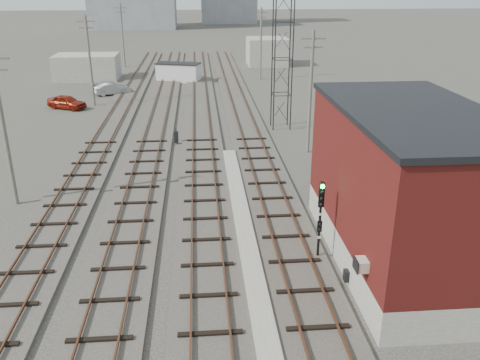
{
  "coord_description": "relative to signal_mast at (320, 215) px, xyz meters",
  "views": [
    {
      "loc": [
        -1.68,
        -8.21,
        12.32
      ],
      "look_at": [
        0.43,
        17.15,
        2.2
      ],
      "focal_mm": 38.0,
      "sensor_mm": 36.0,
      "label": 1
    }
  ],
  "objects": [
    {
      "name": "car_red",
      "position": [
        -18.68,
        31.41,
        -1.61
      ],
      "size": [
        4.36,
        3.32,
        1.39
      ],
      "primitive_type": "imported",
      "rotation": [
        0.0,
        0.0,
        1.1
      ],
      "color": "maroon",
      "rests_on": "ground"
    },
    {
      "name": "shed_left",
      "position": [
        -19.7,
        47.72,
        -0.7
      ],
      "size": [
        8.0,
        5.0,
        3.2
      ],
      "primitive_type": "cube",
      "color": "gray",
      "rests_on": "ground"
    },
    {
      "name": "ground",
      "position": [
        -3.7,
        47.72,
        -2.3
      ],
      "size": [
        320.0,
        320.0,
        0.0
      ],
      "primitive_type": "plane",
      "color": "#282621",
      "rests_on": "ground"
    },
    {
      "name": "utility_pole_right_a",
      "position": [
        2.8,
        15.72,
        2.5
      ],
      "size": [
        1.8,
        0.24,
        9.0
      ],
      "color": "#595147",
      "rests_on": "ground"
    },
    {
      "name": "utility_pole_left_a",
      "position": [
        -16.2,
        7.72,
        2.5
      ],
      "size": [
        1.8,
        0.24,
        9.0
      ],
      "color": "#595147",
      "rests_on": "ground"
    },
    {
      "name": "platform_curb",
      "position": [
        -3.2,
        1.72,
        -2.17
      ],
      "size": [
        0.9,
        28.0,
        0.26
      ],
      "primitive_type": "cube",
      "color": "gray",
      "rests_on": "ground"
    },
    {
      "name": "track_right",
      "position": [
        -1.2,
        26.72,
        -2.19
      ],
      "size": [
        3.2,
        90.0,
        0.39
      ],
      "color": "#332D28",
      "rests_on": "ground"
    },
    {
      "name": "shed_right",
      "position": [
        5.3,
        57.72,
        -0.3
      ],
      "size": [
        6.0,
        6.0,
        4.0
      ],
      "primitive_type": "cube",
      "color": "gray",
      "rests_on": "ground"
    },
    {
      "name": "track_mid_right",
      "position": [
        -5.2,
        26.72,
        -2.19
      ],
      "size": [
        3.2,
        90.0,
        0.39
      ],
      "color": "#332D28",
      "rests_on": "ground"
    },
    {
      "name": "car_grey",
      "position": [
        -15.54,
        39.29,
        -1.69
      ],
      "size": [
        4.39,
        2.2,
        1.22
      ],
      "primitive_type": "imported",
      "rotation": [
        0.0,
        0.0,
        1.69
      ],
      "color": "gray",
      "rests_on": "ground"
    },
    {
      "name": "site_trailer",
      "position": [
        -7.81,
        45.41,
        -1.12
      ],
      "size": [
        6.01,
        3.98,
        2.33
      ],
      "rotation": [
        0.0,
        0.0,
        -0.31
      ],
      "color": "silver",
      "rests_on": "ground"
    },
    {
      "name": "signal_mast",
      "position": [
        0.0,
        0.0,
        0.0
      ],
      "size": [
        0.4,
        0.41,
        3.94
      ],
      "color": "gray",
      "rests_on": "ground"
    },
    {
      "name": "switch_stand",
      "position": [
        -7.23,
        18.66,
        -1.73
      ],
      "size": [
        0.33,
        0.33,
        1.2
      ],
      "rotation": [
        0.0,
        0.0,
        -0.19
      ],
      "color": "black",
      "rests_on": "ground"
    },
    {
      "name": "track_left",
      "position": [
        -13.2,
        26.72,
        -2.19
      ],
      "size": [
        3.2,
        90.0,
        0.39
      ],
      "color": "#332D28",
      "rests_on": "ground"
    },
    {
      "name": "utility_pole_left_c",
      "position": [
        -16.2,
        57.72,
        2.5
      ],
      "size": [
        1.8,
        0.24,
        9.0
      ],
      "color": "#595147",
      "rests_on": "ground"
    },
    {
      "name": "car_silver",
      "position": [
        -15.14,
        37.91,
        -1.64
      ],
      "size": [
        4.2,
        2.86,
        1.31
      ],
      "primitive_type": "imported",
      "rotation": [
        0.0,
        0.0,
        1.98
      ],
      "color": "#999BA0",
      "rests_on": "ground"
    },
    {
      "name": "utility_pole_left_b",
      "position": [
        -16.2,
        32.72,
        2.5
      ],
      "size": [
        1.8,
        0.24,
        9.0
      ],
      "color": "#595147",
      "rests_on": "ground"
    },
    {
      "name": "lattice_tower",
      "position": [
        1.8,
        22.72,
        5.2
      ],
      "size": [
        1.6,
        1.6,
        15.0
      ],
      "color": "black",
      "rests_on": "ground"
    },
    {
      "name": "utility_pole_right_b",
      "position": [
        2.8,
        45.72,
        2.5
      ],
      "size": [
        1.8,
        0.24,
        9.0
      ],
      "color": "#595147",
      "rests_on": "ground"
    },
    {
      "name": "track_mid_left",
      "position": [
        -9.2,
        26.72,
        -2.19
      ],
      "size": [
        3.2,
        90.0,
        0.39
      ],
      "color": "#332D28",
      "rests_on": "ground"
    },
    {
      "name": "brick_building",
      "position": [
        3.8,
        -0.28,
        1.33
      ],
      "size": [
        6.54,
        12.2,
        7.22
      ],
      "color": "gray",
      "rests_on": "ground"
    }
  ]
}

